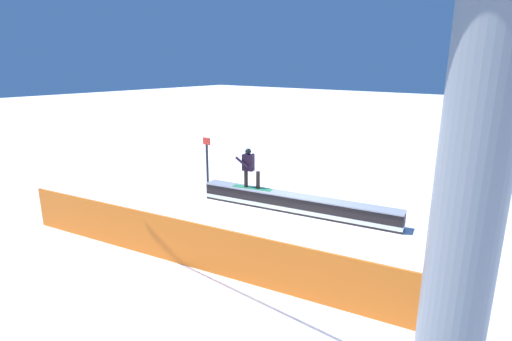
# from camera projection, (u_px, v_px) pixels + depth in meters

# --- Properties ---
(ground_plane) EXTENTS (120.00, 120.00, 0.00)m
(ground_plane) POSITION_uv_depth(u_px,v_px,m) (296.00, 212.00, 13.92)
(ground_plane) COLOR white
(grind_box) EXTENTS (7.13, 1.84, 0.62)m
(grind_box) POSITION_uv_depth(u_px,v_px,m) (296.00, 204.00, 13.85)
(grind_box) COLOR black
(grind_box) RESTS_ON ground_plane
(snowboarder) EXTENTS (1.51, 0.65, 1.46)m
(snowboarder) POSITION_uv_depth(u_px,v_px,m) (249.00, 167.00, 14.38)
(snowboarder) COLOR #268451
(snowboarder) RESTS_ON grind_box
(safety_fence) EXTENTS (11.46, 2.15, 1.23)m
(safety_fence) POSITION_uv_depth(u_px,v_px,m) (190.00, 244.00, 10.04)
(safety_fence) COLOR orange
(safety_fence) RESTS_ON ground_plane
(trail_marker) EXTENTS (0.40, 0.10, 1.96)m
(trail_marker) POSITION_uv_depth(u_px,v_px,m) (207.00, 159.00, 17.15)
(trail_marker) COLOR #262628
(trail_marker) RESTS_ON ground_plane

